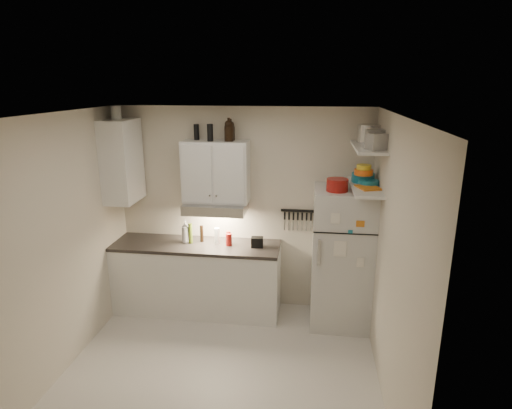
# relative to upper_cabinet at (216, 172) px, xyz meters

# --- Properties ---
(floor) EXTENTS (3.20, 3.00, 0.02)m
(floor) POSITION_rel_upper_cabinet_xyz_m (0.30, -1.33, -1.84)
(floor) COLOR beige
(floor) RESTS_ON ground
(ceiling) EXTENTS (3.20, 3.00, 0.02)m
(ceiling) POSITION_rel_upper_cabinet_xyz_m (0.30, -1.33, 0.78)
(ceiling) COLOR white
(ceiling) RESTS_ON ground
(back_wall) EXTENTS (3.20, 0.02, 2.60)m
(back_wall) POSITION_rel_upper_cabinet_xyz_m (0.30, 0.18, -0.53)
(back_wall) COLOR beige
(back_wall) RESTS_ON ground
(left_wall) EXTENTS (0.02, 3.00, 2.60)m
(left_wall) POSITION_rel_upper_cabinet_xyz_m (-1.31, -1.33, -0.53)
(left_wall) COLOR beige
(left_wall) RESTS_ON ground
(right_wall) EXTENTS (0.02, 3.00, 2.60)m
(right_wall) POSITION_rel_upper_cabinet_xyz_m (1.91, -1.33, -0.53)
(right_wall) COLOR beige
(right_wall) RESTS_ON ground
(base_cabinet) EXTENTS (2.10, 0.60, 0.88)m
(base_cabinet) POSITION_rel_upper_cabinet_xyz_m (-0.25, -0.14, -1.39)
(base_cabinet) COLOR white
(base_cabinet) RESTS_ON floor
(countertop) EXTENTS (2.10, 0.62, 0.04)m
(countertop) POSITION_rel_upper_cabinet_xyz_m (-0.25, -0.14, -0.93)
(countertop) COLOR #2A2624
(countertop) RESTS_ON base_cabinet
(upper_cabinet) EXTENTS (0.80, 0.33, 0.75)m
(upper_cabinet) POSITION_rel_upper_cabinet_xyz_m (0.00, 0.00, 0.00)
(upper_cabinet) COLOR white
(upper_cabinet) RESTS_ON back_wall
(side_cabinet) EXTENTS (0.33, 0.55, 1.00)m
(side_cabinet) POSITION_rel_upper_cabinet_xyz_m (-1.14, -0.14, 0.12)
(side_cabinet) COLOR white
(side_cabinet) RESTS_ON left_wall
(range_hood) EXTENTS (0.76, 0.46, 0.12)m
(range_hood) POSITION_rel_upper_cabinet_xyz_m (0.00, -0.06, -0.44)
(range_hood) COLOR silver
(range_hood) RESTS_ON back_wall
(fridge) EXTENTS (0.70, 0.68, 1.70)m
(fridge) POSITION_rel_upper_cabinet_xyz_m (1.55, -0.18, -0.98)
(fridge) COLOR silver
(fridge) RESTS_ON floor
(shelf_hi) EXTENTS (0.30, 0.95, 0.03)m
(shelf_hi) POSITION_rel_upper_cabinet_xyz_m (1.75, -0.31, 0.38)
(shelf_hi) COLOR white
(shelf_hi) RESTS_ON right_wall
(shelf_lo) EXTENTS (0.30, 0.95, 0.03)m
(shelf_lo) POSITION_rel_upper_cabinet_xyz_m (1.75, -0.31, -0.07)
(shelf_lo) COLOR white
(shelf_lo) RESTS_ON right_wall
(knife_strip) EXTENTS (0.42, 0.02, 0.03)m
(knife_strip) POSITION_rel_upper_cabinet_xyz_m (1.00, 0.15, -0.51)
(knife_strip) COLOR black
(knife_strip) RESTS_ON back_wall
(dutch_oven) EXTENTS (0.28, 0.28, 0.14)m
(dutch_oven) POSITION_rel_upper_cabinet_xyz_m (1.45, -0.29, -0.05)
(dutch_oven) COLOR maroon
(dutch_oven) RESTS_ON fridge
(book_stack) EXTENTS (0.29, 0.32, 0.09)m
(book_stack) POSITION_rel_upper_cabinet_xyz_m (1.77, -0.42, -0.08)
(book_stack) COLOR orange
(book_stack) RESTS_ON fridge
(spice_jar) EXTENTS (0.05, 0.05, 0.09)m
(spice_jar) POSITION_rel_upper_cabinet_xyz_m (1.53, -0.16, -0.08)
(spice_jar) COLOR silver
(spice_jar) RESTS_ON fridge
(stock_pot) EXTENTS (0.30, 0.30, 0.20)m
(stock_pot) POSITION_rel_upper_cabinet_xyz_m (1.79, -0.01, 0.49)
(stock_pot) COLOR silver
(stock_pot) RESTS_ON shelf_hi
(tin_a) EXTENTS (0.19, 0.18, 0.18)m
(tin_a) POSITION_rel_upper_cabinet_xyz_m (1.81, -0.36, 0.48)
(tin_a) COLOR #AAAAAD
(tin_a) RESTS_ON shelf_hi
(tin_b) EXTENTS (0.22, 0.22, 0.17)m
(tin_b) POSITION_rel_upper_cabinet_xyz_m (1.79, -0.58, 0.47)
(tin_b) COLOR #AAAAAD
(tin_b) RESTS_ON shelf_hi
(bowl_teal) EXTENTS (0.26, 0.26, 0.10)m
(bowl_teal) POSITION_rel_upper_cabinet_xyz_m (1.74, -0.13, 0.00)
(bowl_teal) COLOR #19748B
(bowl_teal) RESTS_ON shelf_lo
(bowl_orange) EXTENTS (0.21, 0.21, 0.06)m
(bowl_orange) POSITION_rel_upper_cabinet_xyz_m (1.73, -0.22, 0.08)
(bowl_orange) COLOR orange
(bowl_orange) RESTS_ON bowl_teal
(bowl_yellow) EXTENTS (0.16, 0.16, 0.05)m
(bowl_yellow) POSITION_rel_upper_cabinet_xyz_m (1.73, -0.22, 0.14)
(bowl_yellow) COLOR yellow
(bowl_yellow) RESTS_ON bowl_orange
(plates) EXTENTS (0.24, 0.24, 0.06)m
(plates) POSITION_rel_upper_cabinet_xyz_m (1.79, -0.26, -0.02)
(plates) COLOR #19748B
(plates) RESTS_ON shelf_lo
(growler_a) EXTENTS (0.12, 0.12, 0.24)m
(growler_a) POSITION_rel_upper_cabinet_xyz_m (0.18, 0.07, 0.49)
(growler_a) COLOR black
(growler_a) RESTS_ON upper_cabinet
(growler_b) EXTENTS (0.13, 0.13, 0.25)m
(growler_b) POSITION_rel_upper_cabinet_xyz_m (0.17, -0.02, 0.50)
(growler_b) COLOR black
(growler_b) RESTS_ON upper_cabinet
(thermos_a) EXTENTS (0.08, 0.08, 0.20)m
(thermos_a) POSITION_rel_upper_cabinet_xyz_m (-0.05, -0.05, 0.48)
(thermos_a) COLOR black
(thermos_a) RESTS_ON upper_cabinet
(thermos_b) EXTENTS (0.07, 0.07, 0.19)m
(thermos_b) POSITION_rel_upper_cabinet_xyz_m (-0.24, 0.06, 0.47)
(thermos_b) COLOR black
(thermos_b) RESTS_ON upper_cabinet
(side_jar) EXTENTS (0.13, 0.13, 0.16)m
(side_jar) POSITION_rel_upper_cabinet_xyz_m (-1.17, -0.11, 0.70)
(side_jar) COLOR silver
(side_jar) RESTS_ON side_cabinet
(soap_bottle) EXTENTS (0.15, 0.15, 0.33)m
(soap_bottle) POSITION_rel_upper_cabinet_xyz_m (-0.39, -0.10, -0.74)
(soap_bottle) COLOR white
(soap_bottle) RESTS_ON countertop
(pepper_mill) EXTENTS (0.05, 0.05, 0.17)m
(pepper_mill) POSITION_rel_upper_cabinet_xyz_m (0.16, -0.08, -0.82)
(pepper_mill) COLOR brown
(pepper_mill) RESTS_ON countertop
(oil_bottle) EXTENTS (0.06, 0.06, 0.26)m
(oil_bottle) POSITION_rel_upper_cabinet_xyz_m (-0.32, -0.11, -0.77)
(oil_bottle) COLOR #556D1B
(oil_bottle) RESTS_ON countertop
(vinegar_bottle) EXTENTS (0.05, 0.05, 0.22)m
(vinegar_bottle) POSITION_rel_upper_cabinet_xyz_m (-0.20, -0.05, -0.80)
(vinegar_bottle) COLOR black
(vinegar_bottle) RESTS_ON countertop
(clear_bottle) EXTENTS (0.08, 0.08, 0.20)m
(clear_bottle) POSITION_rel_upper_cabinet_xyz_m (0.01, -0.06, -0.81)
(clear_bottle) COLOR silver
(clear_bottle) RESTS_ON countertop
(red_jar) EXTENTS (0.09, 0.09, 0.16)m
(red_jar) POSITION_rel_upper_cabinet_xyz_m (0.17, -0.13, -0.83)
(red_jar) COLOR maroon
(red_jar) RESTS_ON countertop
(caddy) EXTENTS (0.15, 0.11, 0.12)m
(caddy) POSITION_rel_upper_cabinet_xyz_m (0.52, -0.13, -0.84)
(caddy) COLOR black
(caddy) RESTS_ON countertop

